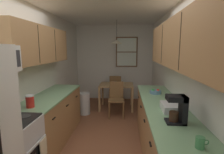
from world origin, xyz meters
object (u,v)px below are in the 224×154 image
at_px(trash_bin, 85,104).
at_px(dining_chair_far, 116,88).
at_px(storage_canister, 30,101).
at_px(mug_by_coffeemaker, 200,143).
at_px(dining_table, 116,88).
at_px(table_serving_bowl, 115,83).
at_px(coffee_maker, 179,109).
at_px(dining_chair_near, 116,97).
at_px(fruit_bowl, 155,92).
at_px(dish_rack, 172,107).

bearing_deg(trash_bin, dining_chair_far, 54.38).
xyz_separation_m(storage_canister, mug_by_coffeemaker, (2.06, -0.92, -0.04)).
distance_m(dining_table, table_serving_bowl, 0.16).
relative_size(coffee_maker, mug_by_coffeemaker, 2.83).
xyz_separation_m(dining_table, mug_by_coffeemaker, (0.92, -3.55, 0.34)).
height_order(dining_table, dining_chair_near, dining_chair_near).
xyz_separation_m(dining_table, dining_chair_near, (0.03, -0.57, -0.11)).
bearing_deg(table_serving_bowl, trash_bin, -144.52).
xyz_separation_m(trash_bin, mug_by_coffeemaker, (1.76, -3.03, 0.66)).
bearing_deg(trash_bin, mug_by_coffeemaker, -59.89).
bearing_deg(mug_by_coffeemaker, dining_table, 104.56).
height_order(trash_bin, mug_by_coffeemaker, mug_by_coffeemaker).
distance_m(dining_chair_near, coffee_maker, 2.66).
height_order(dining_chair_far, table_serving_bowl, dining_chair_far).
xyz_separation_m(storage_canister, table_serving_bowl, (1.08, 2.67, -0.23)).
height_order(dining_chair_far, fruit_bowl, fruit_bowl).
xyz_separation_m(coffee_maker, dish_rack, (0.03, 0.41, -0.12)).
relative_size(dish_rack, table_serving_bowl, 1.56).
distance_m(storage_canister, coffee_maker, 2.06).
bearing_deg(fruit_bowl, storage_canister, -153.96).
xyz_separation_m(dining_chair_near, mug_by_coffeemaker, (0.89, -2.98, 0.45)).
bearing_deg(coffee_maker, dining_table, 106.29).
relative_size(coffee_maker, table_serving_bowl, 1.51).
bearing_deg(dining_table, dining_chair_near, -86.97).
distance_m(dining_chair_far, trash_bin, 1.36).
height_order(dining_table, storage_canister, storage_canister).
bearing_deg(storage_canister, dining_chair_far, 71.35).
relative_size(dining_table, trash_bin, 1.67).
height_order(mug_by_coffeemaker, table_serving_bowl, mug_by_coffeemaker).
bearing_deg(dining_table, dining_chair_far, 95.61).
relative_size(trash_bin, fruit_bowl, 2.66).
height_order(mug_by_coffeemaker, fruit_bowl, mug_by_coffeemaker).
height_order(dining_chair_near, table_serving_bowl, dining_chair_near).
height_order(dining_chair_near, storage_canister, storage_canister).
bearing_deg(dining_chair_near, coffee_maker, -70.81).
height_order(dining_table, dish_rack, dish_rack).
height_order(dining_table, coffee_maker, coffee_maker).
distance_m(dining_table, storage_canister, 2.89).
bearing_deg(storage_canister, coffee_maker, -11.03).
xyz_separation_m(storage_canister, coffee_maker, (2.02, -0.39, 0.08)).
bearing_deg(dining_chair_far, table_serving_bowl, -89.54).
bearing_deg(trash_bin, table_serving_bowl, 35.48).
bearing_deg(mug_by_coffeemaker, storage_canister, 155.89).
distance_m(dining_chair_far, mug_by_coffeemaker, 4.26).
relative_size(dining_chair_far, trash_bin, 1.55).
xyz_separation_m(dining_table, trash_bin, (-0.84, -0.52, -0.32)).
distance_m(storage_canister, mug_by_coffeemaker, 2.26).
bearing_deg(fruit_bowl, trash_bin, 145.75).
bearing_deg(storage_canister, trash_bin, 81.91).
bearing_deg(dining_chair_near, trash_bin, 176.51).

